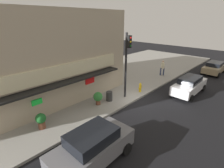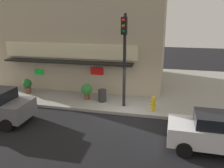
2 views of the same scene
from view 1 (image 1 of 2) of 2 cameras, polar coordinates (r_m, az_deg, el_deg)
The scene contains 12 objects.
ground_plane at distance 14.67m, azimuth 8.30°, elevation -5.69°, with size 65.32×65.32×0.00m, color black.
sidewalk at distance 18.55m, azimuth -7.42°, elevation 0.57°, with size 43.55×12.41×0.17m, color gray.
corner_building at distance 16.00m, azimuth -23.36°, elevation 9.32°, with size 12.89×9.02×7.16m.
traffic_light at distance 13.74m, azimuth 5.13°, elevation 8.83°, with size 0.32×0.58×5.46m.
fire_hydrant at distance 15.90m, azimuth 9.57°, elevation -1.17°, with size 0.47×0.23×0.89m.
trash_can at distance 14.04m, azimuth -0.95°, elevation -4.17°, with size 0.53×0.53×0.79m, color #2D2D2D.
pedestrian at distance 21.11m, azimuth 16.85°, elevation 5.52°, with size 0.52×0.51×1.81m.
potted_plant_by_doorway at distance 13.37m, azimuth -4.81°, elevation -4.53°, with size 0.74×0.74×1.05m.
potted_plant_by_window at distance 11.49m, azimuth -23.02°, elevation -11.21°, with size 0.63×0.63×1.03m.
parked_car_tan at distance 25.14m, azimuth 31.47°, elevation 4.81°, with size 4.28×2.08×1.50m.
parked_car_grey at distance 8.61m, azimuth -6.63°, elevation -20.45°, with size 4.32×2.14×1.79m.
parked_car_white at distance 17.15m, azimuth 24.85°, elevation -0.35°, with size 4.60×1.94×1.64m.
Camera 1 is at (-10.82, -7.36, 6.63)m, focal length 26.85 mm.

